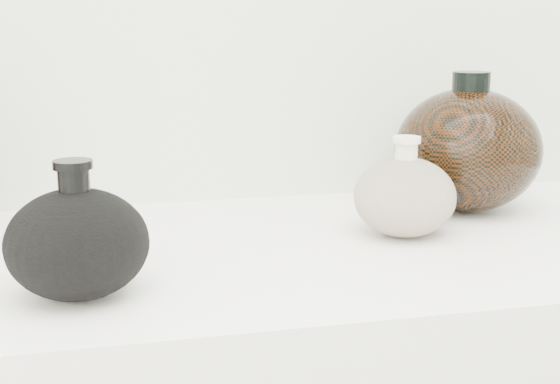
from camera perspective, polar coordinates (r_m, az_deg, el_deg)
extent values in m
cube|color=white|center=(0.93, -1.20, -4.88)|extent=(1.20, 0.50, 0.03)
ellipsoid|color=black|center=(0.78, -14.59, -3.69)|extent=(0.15, 0.15, 0.11)
cylinder|color=black|center=(0.76, -14.85, 0.78)|extent=(0.03, 0.03, 0.03)
cylinder|color=black|center=(0.76, -14.92, 1.96)|extent=(0.04, 0.04, 0.01)
ellipsoid|color=#BBAA90|center=(0.97, 9.10, -0.36)|extent=(0.13, 0.13, 0.10)
cylinder|color=beige|center=(0.96, 9.22, 2.93)|extent=(0.03, 0.03, 0.03)
cylinder|color=beige|center=(0.96, 9.25, 3.80)|extent=(0.04, 0.04, 0.01)
ellipsoid|color=black|center=(1.11, 13.55, 3.00)|extent=(0.21, 0.21, 0.17)
cylinder|color=black|center=(1.10, 13.80, 7.71)|extent=(0.05, 0.05, 0.03)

